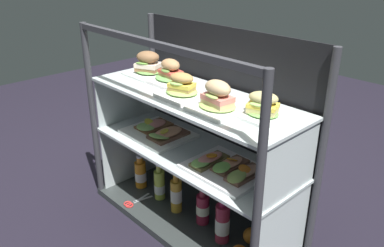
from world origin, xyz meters
TOP-DOWN VIEW (x-y plane):
  - ground_plane at (0.00, 0.00)m, footprint 6.00×6.00m
  - case_base_deck at (0.00, 0.00)m, footprint 1.13×0.44m
  - case_frame at (0.00, 0.12)m, footprint 1.13×0.44m
  - riser_lower_tier at (0.00, 0.00)m, footprint 1.06×0.38m
  - shelf_lower_glass at (0.00, 0.00)m, footprint 1.08×0.39m
  - riser_upper_tier at (0.00, 0.00)m, footprint 1.06×0.38m
  - shelf_upper_glass at (0.00, 0.00)m, footprint 1.08×0.39m
  - plated_roll_sandwich_far_left at (-0.38, 0.04)m, footprint 0.21×0.21m
  - plated_roll_sandwich_mid_left at (-0.20, 0.04)m, footprint 0.20×0.20m
  - plated_roll_sandwich_mid_right at (-0.01, -0.05)m, footprint 0.18×0.18m
  - plated_roll_sandwich_center at (0.20, -0.05)m, footprint 0.20×0.20m
  - plated_roll_sandwich_near_left_corner at (0.37, 0.02)m, footprint 0.17×0.17m
  - open_sandwich_tray_center at (-0.24, -0.01)m, footprint 0.34×0.27m
  - open_sandwich_tray_far_right at (0.24, -0.03)m, footprint 0.34×0.27m
  - juice_bottle_front_middle at (-0.41, -0.02)m, footprint 0.07×0.07m
  - juice_bottle_front_left_end at (-0.24, -0.02)m, footprint 0.06×0.06m
  - juice_bottle_back_left at (-0.09, -0.02)m, footprint 0.06×0.06m
  - juice_bottle_tucked_behind at (0.07, 0.01)m, footprint 0.07×0.07m
  - juice_bottle_front_second at (0.23, -0.02)m, footprint 0.07×0.07m
  - orange_fruit_rolled_forward at (0.33, 0.07)m, footprint 0.08×0.08m
  - kitchen_scissors at (-0.30, -0.16)m, footprint 0.07×0.17m

SIDE VIEW (x-z plane):
  - ground_plane at x=0.00m, z-range -0.02..0.00m
  - case_base_deck at x=0.00m, z-range 0.00..0.04m
  - kitchen_scissors at x=-0.30m, z-range 0.04..0.05m
  - orange_fruit_rolled_forward at x=0.33m, z-range 0.04..0.12m
  - juice_bottle_front_middle at x=-0.41m, z-range 0.02..0.22m
  - juice_bottle_front_left_end at x=-0.24m, z-range 0.01..0.23m
  - juice_bottle_tucked_behind at x=0.07m, z-range 0.02..0.23m
  - juice_bottle_back_left at x=-0.09m, z-range 0.01..0.26m
  - juice_bottle_front_second at x=0.23m, z-range 0.01..0.26m
  - riser_lower_tier at x=0.00m, z-range 0.04..0.41m
  - shelf_lower_glass at x=0.00m, z-range 0.41..0.42m
  - open_sandwich_tray_far_right at x=0.24m, z-range 0.41..0.47m
  - open_sandwich_tray_center at x=-0.24m, z-range 0.41..0.47m
  - case_frame at x=0.00m, z-range 0.04..1.02m
  - riser_upper_tier at x=0.00m, z-range 0.42..0.69m
  - shelf_upper_glass at x=0.00m, z-range 0.69..0.70m
  - plated_roll_sandwich_mid_right at x=-0.01m, z-range 0.69..0.80m
  - plated_roll_sandwich_mid_left at x=-0.20m, z-range 0.68..0.80m
  - plated_roll_sandwich_near_left_corner at x=0.37m, z-range 0.69..0.79m
  - plated_roll_sandwich_center at x=0.20m, z-range 0.69..0.81m
  - plated_roll_sandwich_far_left at x=-0.38m, z-range 0.69..0.81m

